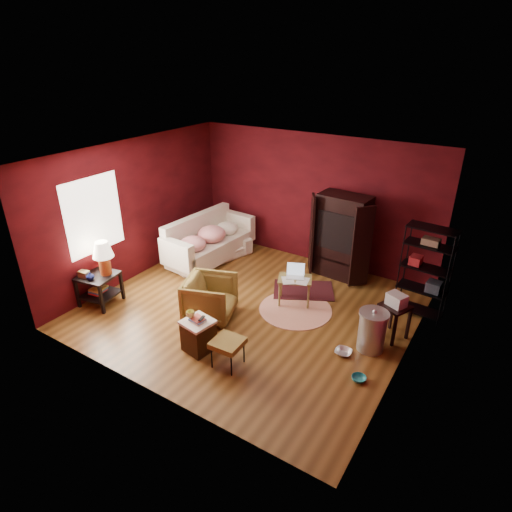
{
  "coord_description": "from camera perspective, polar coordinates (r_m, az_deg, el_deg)",
  "views": [
    {
      "loc": [
        3.67,
        -5.57,
        4.31
      ],
      "look_at": [
        0.0,
        0.2,
        1.0
      ],
      "focal_mm": 30.0,
      "sensor_mm": 36.0,
      "label": 1
    }
  ],
  "objects": [
    {
      "name": "sofa",
      "position": [
        9.6,
        -6.1,
        1.42
      ],
      "size": [
        1.07,
        1.95,
        0.73
      ],
      "primitive_type": "imported",
      "rotation": [
        0.0,
        0.0,
        1.28
      ],
      "color": "white",
      "rests_on": "ground"
    },
    {
      "name": "footstool",
      "position": [
        6.46,
        -3.81,
        -11.61
      ],
      "size": [
        0.45,
        0.45,
        0.45
      ],
      "rotation": [
        0.0,
        0.0,
        0.04
      ],
      "color": "black",
      "rests_on": "ground"
    },
    {
      "name": "sofa_cushions",
      "position": [
        9.59,
        -6.47,
        1.95
      ],
      "size": [
        1.04,
        2.28,
        0.93
      ],
      "rotation": [
        0.0,
        0.0,
        -0.07
      ],
      "color": "white",
      "rests_on": "sofa"
    },
    {
      "name": "vase",
      "position": [
        8.19,
        -21.25,
        -2.52
      ],
      "size": [
        0.17,
        0.17,
        0.14
      ],
      "primitive_type": "imported",
      "rotation": [
        0.0,
        0.0,
        -0.17
      ],
      "color": "#0D1443",
      "rests_on": "side_table"
    },
    {
      "name": "wire_shelving",
      "position": [
        7.89,
        21.77,
        -1.58
      ],
      "size": [
        0.85,
        0.42,
        1.68
      ],
      "rotation": [
        0.0,
        0.0,
        -0.08
      ],
      "color": "black",
      "rests_on": "ground"
    },
    {
      "name": "laptop_desk",
      "position": [
        7.92,
        5.21,
        -3.29
      ],
      "size": [
        0.73,
        0.65,
        0.76
      ],
      "rotation": [
        0.0,
        0.0,
        0.42
      ],
      "color": "olive",
      "rests_on": "ground"
    },
    {
      "name": "armchair",
      "position": [
        7.55,
        -6.16,
        -5.33
      ],
      "size": [
        0.99,
        1.03,
        0.84
      ],
      "primitive_type": "imported",
      "rotation": [
        0.0,
        0.0,
        1.92
      ],
      "color": "black",
      "rests_on": "ground"
    },
    {
      "name": "small_stand",
      "position": [
        7.25,
        18.12,
        -6.28
      ],
      "size": [
        0.54,
        0.54,
        0.82
      ],
      "rotation": [
        0.0,
        0.0,
        -0.42
      ],
      "color": "black",
      "rests_on": "ground"
    },
    {
      "name": "rug_round",
      "position": [
        7.94,
        5.28,
        -7.1
      ],
      "size": [
        1.54,
        1.54,
        0.01
      ],
      "rotation": [
        0.0,
        0.0,
        0.17
      ],
      "color": "#F3E2CA",
      "rests_on": "ground"
    },
    {
      "name": "tv_armoire",
      "position": [
        8.85,
        11.28,
        2.73
      ],
      "size": [
        1.38,
        0.79,
        1.75
      ],
      "rotation": [
        0.0,
        0.0,
        -0.08
      ],
      "color": "black",
      "rests_on": "ground"
    },
    {
      "name": "mug",
      "position": [
        6.68,
        -8.76,
        -7.58
      ],
      "size": [
        0.16,
        0.15,
        0.13
      ],
      "primitive_type": "imported",
      "rotation": [
        0.0,
        0.0,
        0.37
      ],
      "color": "#F3ED77",
      "rests_on": "hamper"
    },
    {
      "name": "pet_bowl_steel",
      "position": [
        6.94,
        11.63,
        -11.81
      ],
      "size": [
        0.27,
        0.07,
        0.26
      ],
      "primitive_type": "imported",
      "rotation": [
        0.0,
        0.0,
        0.03
      ],
      "color": "silver",
      "rests_on": "ground"
    },
    {
      "name": "pet_bowl_turquoise",
      "position": [
        6.53,
        13.62,
        -15.13
      ],
      "size": [
        0.22,
        0.1,
        0.21
      ],
      "primitive_type": "imported",
      "rotation": [
        0.0,
        0.0,
        -0.15
      ],
      "color": "teal",
      "rests_on": "ground"
    },
    {
      "name": "hamper",
      "position": [
        6.87,
        -7.68,
        -10.37
      ],
      "size": [
        0.5,
        0.5,
        0.62
      ],
      "rotation": [
        0.0,
        0.0,
        -0.17
      ],
      "color": "#43280F",
      "rests_on": "ground"
    },
    {
      "name": "room",
      "position": [
        7.28,
        -1.17,
        2.31
      ],
      "size": [
        5.54,
        5.04,
        2.84
      ],
      "color": "brown",
      "rests_on": "ground"
    },
    {
      "name": "trash_can",
      "position": [
        7.03,
        15.21,
        -9.58
      ],
      "size": [
        0.6,
        0.6,
        0.73
      ],
      "rotation": [
        0.0,
        0.0,
        0.36
      ],
      "color": "silver",
      "rests_on": "ground"
    },
    {
      "name": "side_table",
      "position": [
        8.27,
        -19.99,
        -1.41
      ],
      "size": [
        0.72,
        0.72,
        1.23
      ],
      "rotation": [
        0.0,
        0.0,
        0.17
      ],
      "color": "black",
      "rests_on": "ground"
    },
    {
      "name": "rug_oriental",
      "position": [
        8.55,
        6.35,
        -4.51
      ],
      "size": [
        1.39,
        1.23,
        0.01
      ],
      "rotation": [
        0.0,
        0.0,
        0.49
      ],
      "color": "#54161D",
      "rests_on": "ground"
    }
  ]
}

